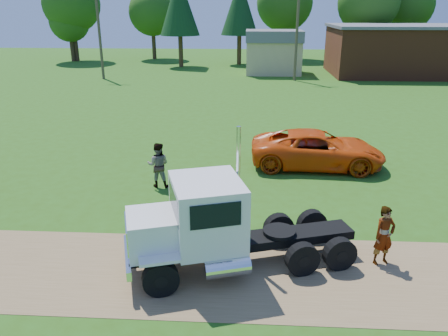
{
  "coord_description": "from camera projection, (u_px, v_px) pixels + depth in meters",
  "views": [
    {
      "loc": [
        1.35,
        -10.65,
        7.18
      ],
      "look_at": [
        0.49,
        4.36,
        1.6
      ],
      "focal_mm": 35.0,
      "sensor_mm": 36.0,
      "label": 1
    }
  ],
  "objects": [
    {
      "name": "ground",
      "position": [
        198.0,
        272.0,
        12.54
      ],
      "size": [
        140.0,
        140.0,
        0.0
      ],
      "primitive_type": "plane",
      "color": "#2B5412",
      "rests_on": "ground"
    },
    {
      "name": "dirt_track",
      "position": [
        198.0,
        272.0,
        12.54
      ],
      "size": [
        120.0,
        4.2,
        0.01
      ],
      "primitive_type": "cube",
      "color": "brown",
      "rests_on": "ground"
    },
    {
      "name": "white_semi_tractor",
      "position": [
        210.0,
        225.0,
        12.28
      ],
      "size": [
        6.88,
        3.96,
        4.07
      ],
      "rotation": [
        0.0,
        0.0,
        0.3
      ],
      "color": "black",
      "rests_on": "ground"
    },
    {
      "name": "orange_pickup",
      "position": [
        317.0,
        149.0,
        20.54
      ],
      "size": [
        6.31,
        3.14,
        1.72
      ],
      "primitive_type": "imported",
      "rotation": [
        0.0,
        0.0,
        1.52
      ],
      "color": "#D34609",
      "rests_on": "ground"
    },
    {
      "name": "spectator_a",
      "position": [
        384.0,
        236.0,
        12.69
      ],
      "size": [
        0.78,
        0.65,
        1.83
      ],
      "primitive_type": "imported",
      "rotation": [
        0.0,
        0.0,
        0.37
      ],
      "color": "#999999",
      "rests_on": "ground"
    },
    {
      "name": "spectator_b",
      "position": [
        158.0,
        165.0,
        18.23
      ],
      "size": [
        0.93,
        0.73,
        1.91
      ],
      "primitive_type": "imported",
      "rotation": [
        0.0,
        0.0,
        3.14
      ],
      "color": "#999999",
      "rests_on": "ground"
    },
    {
      "name": "brick_building",
      "position": [
        401.0,
        50.0,
        48.08
      ],
      "size": [
        15.4,
        10.4,
        5.3
      ],
      "color": "brown",
      "rests_on": "ground"
    },
    {
      "name": "tan_shed",
      "position": [
        273.0,
        51.0,
        48.92
      ],
      "size": [
        6.2,
        5.4,
        4.7
      ],
      "color": "tan",
      "rests_on": "ground"
    },
    {
      "name": "utility_poles",
      "position": [
        297.0,
        33.0,
        43.33
      ],
      "size": [
        42.2,
        0.28,
        9.0
      ],
      "color": "#433626",
      "rests_on": "ground"
    },
    {
      "name": "tree_row",
      "position": [
        262.0,
        7.0,
        57.89
      ],
      "size": [
        59.0,
        15.53,
        11.53
      ],
      "color": "#332014",
      "rests_on": "ground"
    }
  ]
}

